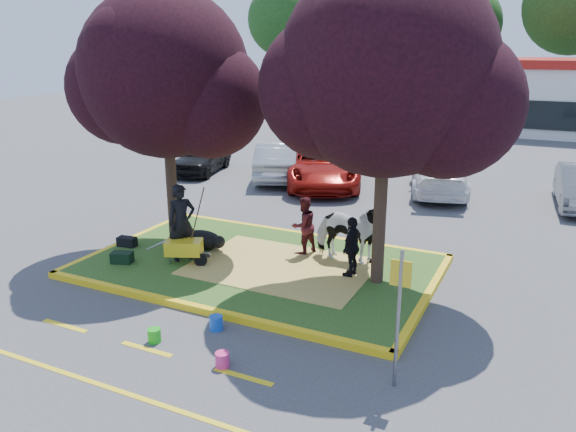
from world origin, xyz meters
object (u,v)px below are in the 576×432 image
at_px(bucket_blue, 216,323).
at_px(cow, 348,233).
at_px(sign_post, 399,306).
at_px(wheelbarrow, 184,248).
at_px(calf, 203,239).
at_px(car_black, 202,157).
at_px(handler, 182,223).
at_px(bucket_pink, 222,360).
at_px(bucket_green, 154,335).
at_px(car_silver, 278,160).

bearing_deg(bucket_blue, cow, 73.48).
height_order(cow, sign_post, sign_post).
bearing_deg(wheelbarrow, calf, 77.67).
bearing_deg(car_black, handler, -71.14).
bearing_deg(calf, bucket_pink, -66.33).
bearing_deg(calf, sign_post, -44.55).
relative_size(calf, car_black, 0.28).
bearing_deg(handler, bucket_green, -118.22).
distance_m(bucket_green, bucket_pink, 1.58).
bearing_deg(wheelbarrow, bucket_green, -86.31).
bearing_deg(cow, car_black, 52.72).
bearing_deg(sign_post, car_silver, 124.22).
bearing_deg(bucket_green, sign_post, 7.36).
xyz_separation_m(sign_post, bucket_green, (-4.34, -0.56, -1.28)).
xyz_separation_m(bucket_pink, car_silver, (-5.45, 12.90, 0.63)).
height_order(cow, bucket_pink, cow).
height_order(handler, car_black, handler).
xyz_separation_m(calf, car_black, (-5.57, 8.19, 0.28)).
bearing_deg(car_black, cow, -51.67).
bearing_deg(handler, wheelbarrow, -104.91).
bearing_deg(bucket_pink, wheelbarrow, 133.63).
relative_size(handler, wheelbarrow, 1.23).
bearing_deg(handler, bucket_pink, -102.51).
relative_size(sign_post, bucket_pink, 8.84).
xyz_separation_m(cow, sign_post, (2.38, -4.34, 0.50)).
distance_m(sign_post, bucket_green, 4.56).
height_order(car_black, car_silver, car_silver).
bearing_deg(bucket_pink, car_silver, 112.92).
bearing_deg(wheelbarrow, cow, 3.63).
xyz_separation_m(wheelbarrow, bucket_green, (1.57, -3.13, -0.42)).
height_order(handler, bucket_blue, handler).
height_order(calf, wheelbarrow, wheelbarrow).
bearing_deg(bucket_pink, cow, 85.62).
bearing_deg(handler, cow, -33.39).
xyz_separation_m(calf, car_silver, (-2.11, 8.53, 0.37)).
distance_m(cow, bucket_green, 5.34).
height_order(sign_post, car_silver, sign_post).
relative_size(calf, car_silver, 0.24).
bearing_deg(car_silver, calf, 81.14).
distance_m(wheelbarrow, sign_post, 6.51).
relative_size(bucket_blue, car_black, 0.07).
xyz_separation_m(bucket_blue, car_black, (-8.12, 11.50, 0.53)).
height_order(sign_post, bucket_blue, sign_post).
bearing_deg(car_silver, handler, 79.98).
distance_m(calf, bucket_pink, 5.51).
relative_size(cow, car_silver, 0.39).
distance_m(wheelbarrow, car_silver, 9.88).
height_order(cow, calf, cow).
distance_m(bucket_blue, car_black, 14.09).
bearing_deg(wheelbarrow, bucket_pink, -69.35).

